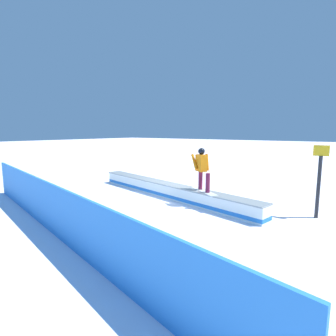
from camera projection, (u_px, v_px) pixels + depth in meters
The scene contains 5 objects.
ground_plane at pixel (168, 197), 10.01m from camera, with size 120.00×120.00×0.00m, color white.
grind_box at pixel (168, 191), 9.98m from camera, with size 7.87×2.19×0.52m.
snowboarder at pixel (202, 168), 8.69m from camera, with size 1.32×0.98×1.41m.
safety_fence at pixel (54, 210), 6.28m from camera, with size 11.59×0.06×1.25m, color #2C80E3.
trail_marker at pixel (319, 180), 7.48m from camera, with size 0.40×0.10×2.09m.
Camera 1 is at (-5.77, 7.87, 2.49)m, focal length 28.32 mm.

